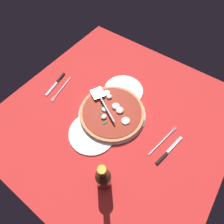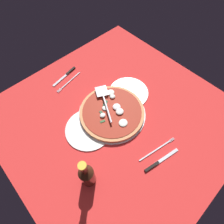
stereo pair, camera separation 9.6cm
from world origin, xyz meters
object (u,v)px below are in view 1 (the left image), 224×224
Objects in this scene: dinner_plate_left at (92,133)px; place_setting_near at (165,147)px; dinner_plate_right at (124,90)px; place_setting_far at (59,86)px; pizza_server at (103,102)px; beer_bottle at (103,178)px; pizza at (112,112)px.

dinner_plate_left is 36.70cm from place_setting_near.
place_setting_far reaches higher than dinner_plate_right.
pizza_server is at bearing 86.10° from place_setting_far.
beer_bottle is at bearing 166.71° from place_setting_near.
pizza_server is at bearing 18.55° from dinner_plate_left.
dinner_plate_right is (32.14, 2.47, 0.00)cm from dinner_plate_left.
place_setting_near is at bearing 81.66° from place_setting_far.
dinner_plate_right is 1.08× the size of place_setting_far.
place_setting_far is (12.52, 35.90, -0.14)cm from dinner_plate_left.
dinner_plate_right is 16.99cm from pizza_server.
pizza_server is at bearing 38.16° from beer_bottle.
dinner_plate_left is 32.23cm from dinner_plate_right.
pizza is 32.16cm from place_setting_near.
dinner_plate_right is at bearing -72.34° from pizza_server.
dinner_plate_left is 1.02× the size of beer_bottle.
dinner_plate_right is at bearing 4.39° from dinner_plate_left.
place_setting_near is 0.98× the size of beer_bottle.
dinner_plate_left is 17.47cm from pizza_server.
place_setting_near is 1.10× the size of place_setting_far.
dinner_plate_left is at bearing 60.36° from place_setting_far.
dinner_plate_left is 15.41cm from pizza.
place_setting_near and place_setting_far have the same top height.
dinner_plate_left is 1.04× the size of pizza_server.
pizza_server is at bearing 83.57° from pizza.
pizza_server is (16.01, 5.37, 4.48)cm from dinner_plate_left.
place_setting_far is 0.89× the size of beer_bottle.
dinner_plate_right is 38.77cm from place_setting_far.
pizza is at bearing 30.39° from beer_bottle.
beer_bottle is at bearing 52.68° from place_setting_far.
place_setting_far is at bearing 94.18° from pizza.
beer_bottle is (-30.60, 14.03, 8.87)cm from place_setting_near.
dinner_plate_left is at bearing 51.31° from beer_bottle.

